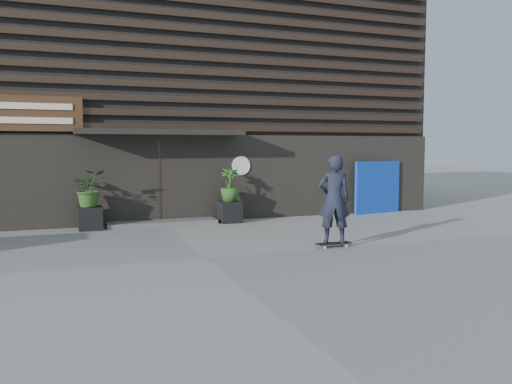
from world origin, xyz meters
name	(u,v)px	position (x,y,z in m)	size (l,w,h in m)	color
ground	(205,258)	(0.00, 0.00, 0.00)	(80.00, 80.00, 0.00)	gray
entrance_step	(162,223)	(0.00, 4.60, 0.06)	(3.00, 0.80, 0.12)	#525250
planter_pot_left	(90,218)	(-1.90, 4.40, 0.30)	(0.60, 0.60, 0.60)	black
bamboo_left	(90,188)	(-1.90, 4.40, 1.08)	(0.86, 0.75, 0.96)	#2D591E
planter_pot_right	(230,212)	(1.90, 4.40, 0.30)	(0.60, 0.60, 0.60)	black
bamboo_right	(230,185)	(1.90, 4.40, 1.08)	(0.54, 0.54, 0.96)	#2D591E
blue_tarp	(377,187)	(7.02, 4.70, 0.84)	(1.80, 0.12, 1.69)	#0D35AF
building	(134,97)	(0.00, 9.96, 3.99)	(18.00, 11.00, 8.00)	black
skateboarder	(334,199)	(2.87, 0.10, 1.03)	(0.80, 0.65, 1.98)	black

